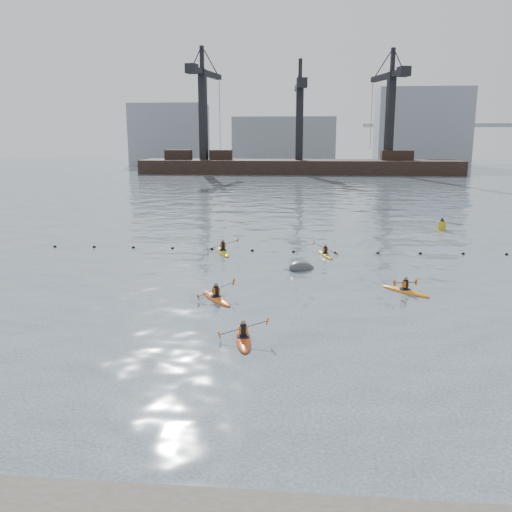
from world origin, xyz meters
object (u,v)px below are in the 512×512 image
object	(u,v)px
kayaker_5	(223,251)
kayaker_0	(243,338)
kayaker_2	(216,298)
mooring_buoy	(302,269)
nav_buoy	(442,225)
kayaker_4	(405,290)
kayaker_3	(325,254)

from	to	relation	value
kayaker_5	kayaker_0	bearing A→B (deg)	-97.63
kayaker_2	mooring_buoy	world-z (taller)	kayaker_2
kayaker_2	kayaker_5	xyz separation A→B (m)	(-1.40, 11.41, 0.01)
kayaker_2	nav_buoy	distance (m)	28.40
kayaker_2	kayaker_4	bearing A→B (deg)	-21.24
kayaker_2	kayaker_3	distance (m)	12.64
kayaker_4	nav_buoy	size ratio (longest dim) A/B	2.01
kayaker_2	nav_buoy	world-z (taller)	nav_buoy
kayaker_3	kayaker_4	world-z (taller)	kayaker_3
kayaker_2	mooring_buoy	bearing A→B (deg)	24.22
kayaker_0	kayaker_3	xyz separation A→B (m)	(3.86, 16.72, -0.01)
kayaker_0	mooring_buoy	xyz separation A→B (m)	(2.26, 12.52, -0.09)
kayaker_5	kayaker_3	bearing A→B (deg)	-20.85
mooring_buoy	nav_buoy	bearing A→B (deg)	52.39
kayaker_0	kayaker_3	bearing A→B (deg)	67.89
kayaker_0	kayaker_3	size ratio (longest dim) A/B	1.09
kayaker_0	kayaker_2	world-z (taller)	kayaker_0
kayaker_5	nav_buoy	distance (m)	21.46
kayaker_0	nav_buoy	world-z (taller)	nav_buoy
mooring_buoy	nav_buoy	world-z (taller)	nav_buoy
kayaker_4	kayaker_5	xyz separation A→B (m)	(-11.26, 9.14, 0.01)
kayaker_0	kayaker_3	world-z (taller)	kayaker_3
kayaker_3	kayaker_4	size ratio (longest dim) A/B	1.11
kayaker_2	kayaker_3	world-z (taller)	kayaker_3
kayaker_0	kayaker_2	xyz separation A→B (m)	(-2.04, 5.54, 0.00)
nav_buoy	kayaker_4	bearing A→B (deg)	-108.11
kayaker_4	kayaker_5	size ratio (longest dim) A/B	0.74
kayaker_3	nav_buoy	size ratio (longest dim) A/B	2.24
kayaker_2	kayaker_5	distance (m)	11.49
kayaker_3	kayaker_4	bearing A→B (deg)	-82.22
kayaker_2	nav_buoy	size ratio (longest dim) A/B	2.29
kayaker_4	mooring_buoy	distance (m)	7.30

